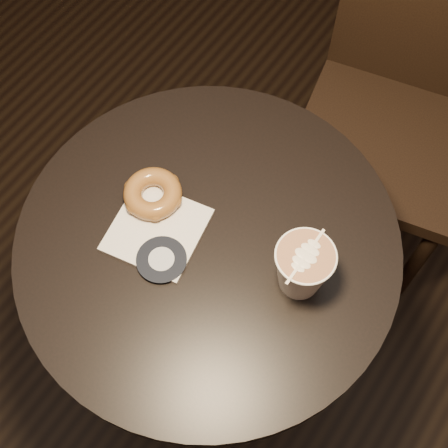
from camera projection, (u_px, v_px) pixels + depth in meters
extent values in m
plane|color=black|center=(214.00, 350.00, 1.79)|extent=(4.50, 4.50, 0.00)
cylinder|color=black|center=(208.00, 244.00, 1.13)|extent=(0.70, 0.70, 0.03)
cylinder|color=black|center=(211.00, 309.00, 1.46)|extent=(0.07, 0.07, 0.70)
cylinder|color=black|center=(214.00, 349.00, 1.78)|extent=(0.44, 0.44, 0.02)
cube|color=black|center=(386.00, 141.00, 1.54)|extent=(0.51, 0.51, 0.04)
cylinder|color=black|center=(284.00, 220.00, 1.71)|extent=(0.04, 0.04, 0.48)
cylinder|color=black|center=(413.00, 267.00, 1.65)|extent=(0.04, 0.04, 0.48)
cylinder|color=black|center=(325.00, 120.00, 1.86)|extent=(0.04, 0.04, 0.48)
cylinder|color=black|center=(445.00, 159.00, 1.80)|extent=(0.04, 0.04, 0.48)
cube|color=silver|center=(157.00, 230.00, 1.13)|extent=(0.18, 0.18, 0.01)
torus|color=brown|center=(153.00, 194.00, 1.14)|extent=(0.11, 0.11, 0.03)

